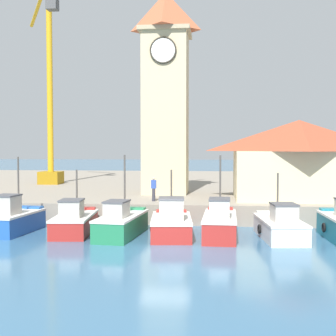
# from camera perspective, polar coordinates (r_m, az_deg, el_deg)

# --- Properties ---
(ground_plane) EXTENTS (300.00, 300.00, 0.00)m
(ground_plane) POSITION_cam_1_polar(r_m,az_deg,el_deg) (23.26, -0.29, -9.60)
(ground_plane) COLOR #386689
(quay_wharf) EXTENTS (120.00, 40.00, 1.28)m
(quay_wharf) POSITION_cam_1_polar(r_m,az_deg,el_deg) (49.02, 2.96, -2.37)
(quay_wharf) COLOR gray
(quay_wharf) RESTS_ON ground
(fishing_boat_far_left) EXTENTS (2.31, 4.41, 4.33)m
(fishing_boat_far_left) POSITION_cam_1_polar(r_m,az_deg,el_deg) (28.22, -18.31, -5.98)
(fishing_boat_far_left) COLOR #2356A8
(fishing_boat_far_left) RESTS_ON ground
(fishing_boat_left_outer) EXTENTS (2.40, 5.04, 3.59)m
(fishing_boat_left_outer) POSITION_cam_1_polar(r_m,az_deg,el_deg) (27.16, -11.32, -6.39)
(fishing_boat_left_outer) COLOR #AD2823
(fishing_boat_left_outer) RESTS_ON ground
(fishing_boat_left_inner) EXTENTS (2.32, 5.15, 4.46)m
(fishing_boat_left_inner) POSITION_cam_1_polar(r_m,az_deg,el_deg) (25.93, -5.73, -6.69)
(fishing_boat_left_inner) COLOR #237A4C
(fishing_boat_left_inner) RESTS_ON ground
(fishing_boat_mid_left) EXTENTS (2.59, 4.89, 3.63)m
(fishing_boat_mid_left) POSITION_cam_1_polar(r_m,az_deg,el_deg) (25.70, 0.41, -6.77)
(fishing_boat_mid_left) COLOR #AD2823
(fishing_boat_mid_left) RESTS_ON ground
(fishing_boat_center) EXTENTS (1.94, 5.24, 4.44)m
(fishing_boat_center) POSITION_cam_1_polar(r_m,az_deg,el_deg) (25.71, 6.33, -6.70)
(fishing_boat_center) COLOR #AD2823
(fishing_boat_center) RESTS_ON ground
(fishing_boat_mid_right) EXTENTS (2.50, 4.98, 3.48)m
(fishing_boat_mid_right) POSITION_cam_1_polar(r_m,az_deg,el_deg) (25.83, 13.51, -6.91)
(fishing_boat_mid_right) COLOR silver
(fishing_boat_mid_right) RESTS_ON ground
(clock_tower) EXTENTS (3.87, 3.87, 17.02)m
(clock_tower) POSITION_cam_1_polar(r_m,az_deg,el_deg) (36.47, -0.29, 9.67)
(clock_tower) COLOR beige
(clock_tower) RESTS_ON quay_wharf
(warehouse_right) EXTENTS (9.14, 6.19, 5.47)m
(warehouse_right) POSITION_cam_1_polar(r_m,az_deg,el_deg) (33.58, 15.64, 1.12)
(warehouse_right) COLOR beige
(warehouse_right) RESTS_ON quay_wharf
(port_crane_near) EXTENTS (5.82, 8.39, 20.03)m
(port_crane_near) POSITION_cam_1_polar(r_m,az_deg,el_deg) (47.10, -14.26, 7.79)
(port_crane_near) COLOR #976E11
(port_crane_near) RESTS_ON quay_wharf
(dock_worker_near_tower) EXTENTS (0.34, 0.22, 1.62)m
(dock_worker_near_tower) POSITION_cam_1_polar(r_m,az_deg,el_deg) (31.17, -1.76, -2.51)
(dock_worker_near_tower) COLOR #33333D
(dock_worker_near_tower) RESTS_ON quay_wharf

